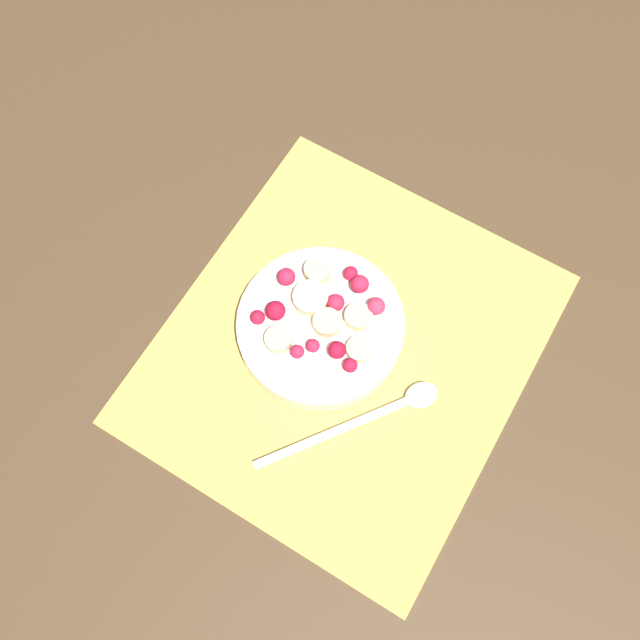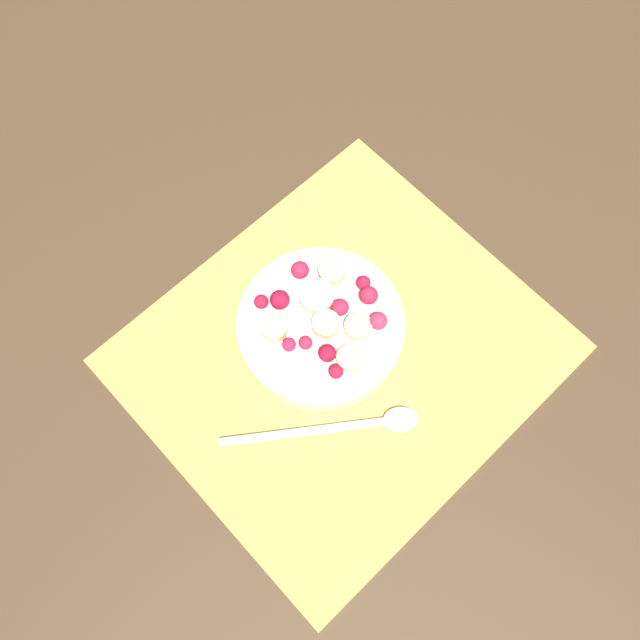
% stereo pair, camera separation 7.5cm
% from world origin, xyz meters
% --- Properties ---
extents(ground_plane, '(3.00, 3.00, 0.00)m').
position_xyz_m(ground_plane, '(0.00, 0.00, 0.00)').
color(ground_plane, '#4C3823').
extents(placemat, '(0.42, 0.37, 0.01)m').
position_xyz_m(placemat, '(0.00, 0.00, 0.00)').
color(placemat, '#E0B251').
rests_on(placemat, ground_plane).
extents(fruit_bowl, '(0.18, 0.18, 0.05)m').
position_xyz_m(fruit_bowl, '(-0.00, 0.03, 0.03)').
color(fruit_bowl, white).
rests_on(fruit_bowl, placemat).
extents(spoon, '(0.18, 0.14, 0.01)m').
position_xyz_m(spoon, '(-0.04, -0.07, 0.01)').
color(spoon, silver).
rests_on(spoon, placemat).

